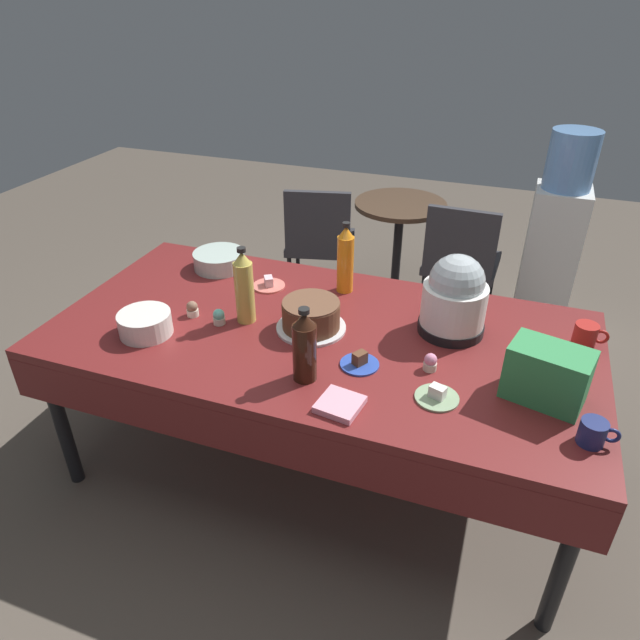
# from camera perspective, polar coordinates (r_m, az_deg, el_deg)

# --- Properties ---
(ground) EXTENTS (9.00, 9.00, 0.00)m
(ground) POSITION_cam_1_polar(r_m,az_deg,el_deg) (2.80, 0.00, -14.10)
(ground) COLOR brown
(potluck_table) EXTENTS (2.20, 1.10, 0.75)m
(potluck_table) POSITION_cam_1_polar(r_m,az_deg,el_deg) (2.36, 0.00, -2.32)
(potluck_table) COLOR maroon
(potluck_table) RESTS_ON ground
(frosted_layer_cake) EXTENTS (0.29, 0.29, 0.13)m
(frosted_layer_cake) POSITION_cam_1_polar(r_m,az_deg,el_deg) (2.30, -0.93, 0.36)
(frosted_layer_cake) COLOR silver
(frosted_layer_cake) RESTS_ON potluck_table
(slow_cooker) EXTENTS (0.27, 0.27, 0.34)m
(slow_cooker) POSITION_cam_1_polar(r_m,az_deg,el_deg) (2.31, 13.30, 2.19)
(slow_cooker) COLOR black
(slow_cooker) RESTS_ON potluck_table
(glass_salad_bowl) EXTENTS (0.25, 0.25, 0.08)m
(glass_salad_bowl) POSITION_cam_1_polar(r_m,az_deg,el_deg) (2.86, -10.04, 5.93)
(glass_salad_bowl) COLOR #B2C6BC
(glass_salad_bowl) RESTS_ON potluck_table
(ceramic_snack_bowl) EXTENTS (0.21, 0.21, 0.09)m
(ceramic_snack_bowl) POSITION_cam_1_polar(r_m,az_deg,el_deg) (2.39, -17.08, -0.34)
(ceramic_snack_bowl) COLOR silver
(ceramic_snack_bowl) RESTS_ON potluck_table
(dessert_plate_sage) EXTENTS (0.15, 0.15, 0.05)m
(dessert_plate_sage) POSITION_cam_1_polar(r_m,az_deg,el_deg) (2.01, 11.62, -7.43)
(dessert_plate_sage) COLOR #8CA87F
(dessert_plate_sage) RESTS_ON potluck_table
(dessert_plate_cobalt) EXTENTS (0.15, 0.15, 0.06)m
(dessert_plate_cobalt) POSITION_cam_1_polar(r_m,az_deg,el_deg) (2.13, 3.98, -4.23)
(dessert_plate_cobalt) COLOR #2D4CB2
(dessert_plate_cobalt) RESTS_ON potluck_table
(dessert_plate_coral) EXTENTS (0.15, 0.15, 0.05)m
(dessert_plate_coral) POSITION_cam_1_polar(r_m,az_deg,el_deg) (2.66, -5.14, 3.58)
(dessert_plate_coral) COLOR #E07266
(dessert_plate_coral) RESTS_ON potluck_table
(cupcake_berry) EXTENTS (0.05, 0.05, 0.07)m
(cupcake_berry) POSITION_cam_1_polar(r_m,az_deg,el_deg) (2.13, 10.97, -4.18)
(cupcake_berry) COLOR beige
(cupcake_berry) RESTS_ON potluck_table
(cupcake_lemon) EXTENTS (0.05, 0.05, 0.07)m
(cupcake_lemon) POSITION_cam_1_polar(r_m,az_deg,el_deg) (2.39, -10.07, 0.30)
(cupcake_lemon) COLOR beige
(cupcake_lemon) RESTS_ON potluck_table
(cupcake_cocoa) EXTENTS (0.05, 0.05, 0.07)m
(cupcake_cocoa) POSITION_cam_1_polar(r_m,az_deg,el_deg) (2.47, -12.64, 1.08)
(cupcake_cocoa) COLOR beige
(cupcake_cocoa) RESTS_ON potluck_table
(soda_bottle_orange_juice) EXTENTS (0.08, 0.08, 0.33)m
(soda_bottle_orange_juice) POSITION_cam_1_polar(r_m,az_deg,el_deg) (2.56, 2.55, 6.04)
(soda_bottle_orange_juice) COLOR orange
(soda_bottle_orange_juice) RESTS_ON potluck_table
(soda_bottle_ginger_ale) EXTENTS (0.08, 0.08, 0.33)m
(soda_bottle_ginger_ale) POSITION_cam_1_polar(r_m,az_deg,el_deg) (2.34, -7.58, 3.24)
(soda_bottle_ginger_ale) COLOR gold
(soda_bottle_ginger_ale) RESTS_ON potluck_table
(soda_bottle_cola) EXTENTS (0.09, 0.09, 0.29)m
(soda_bottle_cola) POSITION_cam_1_polar(r_m,az_deg,el_deg) (1.99, -1.56, -2.72)
(soda_bottle_cola) COLOR #33190F
(soda_bottle_cola) RESTS_ON potluck_table
(coffee_mug_navy) EXTENTS (0.12, 0.08, 0.08)m
(coffee_mug_navy) POSITION_cam_1_polar(r_m,az_deg,el_deg) (1.97, 25.66, -10.11)
(coffee_mug_navy) COLOR navy
(coffee_mug_navy) RESTS_ON potluck_table
(coffee_mug_red) EXTENTS (0.13, 0.09, 0.10)m
(coffee_mug_red) POSITION_cam_1_polar(r_m,az_deg,el_deg) (2.44, 25.04, -1.39)
(coffee_mug_red) COLOR #B2231E
(coffee_mug_red) RESTS_ON potluck_table
(soda_carton) EXTENTS (0.29, 0.22, 0.20)m
(soda_carton) POSITION_cam_1_polar(r_m,az_deg,el_deg) (2.06, 21.76, -5.07)
(soda_carton) COLOR #338C4C
(soda_carton) RESTS_ON potluck_table
(paper_napkin_stack) EXTENTS (0.16, 0.16, 0.02)m
(paper_napkin_stack) POSITION_cam_1_polar(r_m,az_deg,el_deg) (1.93, 2.00, -8.42)
(paper_napkin_stack) COLOR pink
(paper_napkin_stack) RESTS_ON potluck_table
(maroon_chair_left) EXTENTS (0.53, 0.53, 0.85)m
(maroon_chair_left) POSITION_cam_1_polar(r_m,az_deg,el_deg) (3.83, -0.05, 8.22)
(maroon_chair_left) COLOR #333338
(maroon_chair_left) RESTS_ON ground
(maroon_chair_right) EXTENTS (0.45, 0.45, 0.85)m
(maroon_chair_right) POSITION_cam_1_polar(r_m,az_deg,el_deg) (3.64, 13.90, 6.01)
(maroon_chair_right) COLOR #333338
(maroon_chair_right) RESTS_ON ground
(round_cafe_table) EXTENTS (0.60, 0.60, 0.72)m
(round_cafe_table) POSITION_cam_1_polar(r_m,az_deg,el_deg) (3.90, 7.83, 8.50)
(round_cafe_table) COLOR #473323
(round_cafe_table) RESTS_ON ground
(water_cooler) EXTENTS (0.32, 0.32, 1.24)m
(water_cooler) POSITION_cam_1_polar(r_m,az_deg,el_deg) (3.88, 22.35, 7.68)
(water_cooler) COLOR silver
(water_cooler) RESTS_ON ground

